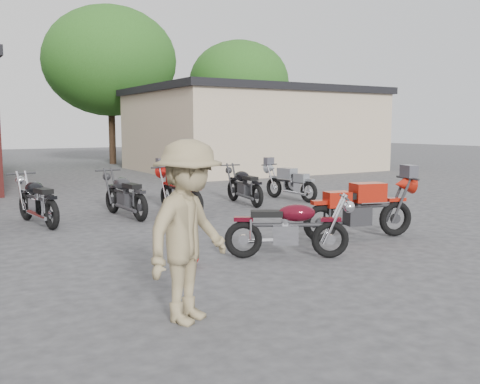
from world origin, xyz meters
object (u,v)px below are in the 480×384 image
sportbike (361,205)px  person_light (184,177)px  row_bike_2 (37,198)px  row_bike_5 (244,183)px  row_bike_3 (125,192)px  vintage_motorcycle (289,224)px  helmet (189,257)px  row_bike_4 (180,189)px  row_bike_6 (290,181)px  person_tan (189,232)px

sportbike → person_light: 4.48m
person_light → row_bike_2: size_ratio=0.89×
sportbike → row_bike_2: size_ratio=1.07×
row_bike_5 → row_bike_2: bearing=98.5°
sportbike → row_bike_5: sportbike is taller
person_light → row_bike_3: size_ratio=0.89×
vintage_motorcycle → helmet: size_ratio=6.52×
vintage_motorcycle → row_bike_5: 5.85m
row_bike_4 → row_bike_6: bearing=-83.7°
person_tan → sportbike: bearing=-3.5°
row_bike_5 → row_bike_4: bearing=108.9°
vintage_motorcycle → row_bike_4: 4.81m
person_tan → row_bike_4: (2.84, 6.43, -0.37)m
vintage_motorcycle → row_bike_6: vintage_motorcycle is taller
row_bike_4 → row_bike_5: bearing=-77.9°
vintage_motorcycle → row_bike_5: (2.43, 5.32, 0.01)m
person_light → person_tan: bearing=86.4°
vintage_motorcycle → person_light: 4.73m
row_bike_3 → row_bike_4: bearing=-103.6°
sportbike → helmet: size_ratio=7.41×
person_light → row_bike_3: person_light is taller
person_light → row_bike_4: bearing=-36.3°
vintage_motorcycle → row_bike_3: bearing=130.9°
sportbike → row_bike_5: 4.84m
sportbike → person_light: size_ratio=1.21×
person_light → person_tan: person_tan is taller
row_bike_3 → row_bike_6: (4.84, 0.36, -0.04)m
row_bike_3 → helmet: bearing=166.2°
row_bike_2 → row_bike_6: 6.72m
vintage_motorcycle → row_bike_5: row_bike_5 is taller
row_bike_5 → row_bike_6: row_bike_5 is taller
row_bike_2 → row_bike_6: row_bike_2 is taller
vintage_motorcycle → person_tan: 3.00m
sportbike → person_tan: 4.95m
row_bike_5 → person_light: bearing=112.1°
vintage_motorcycle → row_bike_5: bearing=95.9°
sportbike → row_bike_4: 4.59m
vintage_motorcycle → row_bike_2: (-2.79, 4.98, 0.03)m
person_tan → row_bike_3: 6.79m
row_bike_2 → row_bike_5: row_bike_2 is taller
sportbike → row_bike_5: (0.46, 4.82, -0.06)m
sportbike → row_bike_6: sportbike is taller
person_light → row_bike_5: bearing=-141.7°
vintage_motorcycle → row_bike_6: size_ratio=1.01×
row_bike_2 → row_bike_3: 1.87m
person_light → row_bike_5: person_light is taller
row_bike_6 → helmet: bearing=122.6°
row_bike_3 → row_bike_6: row_bike_3 is taller
person_light → row_bike_6: person_light is taller
row_bike_4 → row_bike_5: size_ratio=1.06×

